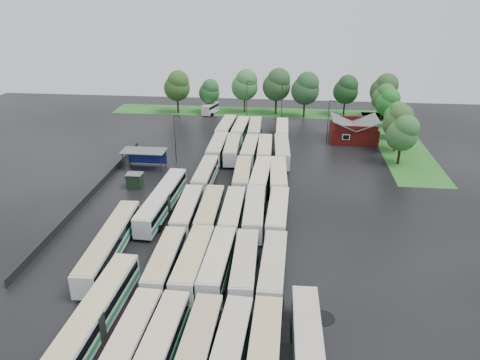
# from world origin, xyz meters

# --- Properties ---
(ground) EXTENTS (160.00, 160.00, 0.00)m
(ground) POSITION_xyz_m (0.00, 0.00, 0.00)
(ground) COLOR black
(ground) RESTS_ON ground
(brick_building) EXTENTS (10.07, 8.60, 5.39)m
(brick_building) POSITION_xyz_m (24.00, 42.77, 1.87)
(brick_building) COLOR maroon
(brick_building) RESTS_ON ground
(wash_shed) EXTENTS (8.20, 4.20, 3.58)m
(wash_shed) POSITION_xyz_m (-17.20, 22.02, 2.99)
(wash_shed) COLOR #2D2D30
(wash_shed) RESTS_ON ground
(utility_hut) EXTENTS (2.70, 2.20, 2.62)m
(utility_hut) POSITION_xyz_m (-16.20, 12.60, 1.32)
(utility_hut) COLOR black
(utility_hut) RESTS_ON ground
(grass_strip_north) EXTENTS (80.00, 10.00, 0.01)m
(grass_strip_north) POSITION_xyz_m (2.00, 64.80, 0.01)
(grass_strip_north) COLOR #22651F
(grass_strip_north) RESTS_ON ground
(grass_strip_east) EXTENTS (10.00, 50.00, 0.01)m
(grass_strip_east) POSITION_xyz_m (34.00, 42.80, 0.01)
(grass_strip_east) COLOR #22651F
(grass_strip_east) RESTS_ON ground
(west_fence) EXTENTS (0.10, 50.00, 1.20)m
(west_fence) POSITION_xyz_m (-22.20, 8.00, 0.60)
(west_fence) COLOR #2D2D30
(west_fence) RESTS_ON ground
(bus_r0c0) EXTENTS (2.92, 12.48, 3.46)m
(bus_r0c0) POSITION_xyz_m (-4.29, -25.72, 1.90)
(bus_r0c0) COLOR silver
(bus_r0c0) RESTS_ON ground
(bus_r0c1) EXTENTS (3.00, 12.59, 3.49)m
(bus_r0c1) POSITION_xyz_m (-1.35, -25.88, 1.92)
(bus_r0c1) COLOR silver
(bus_r0c1) RESTS_ON ground
(bus_r0c2) EXTENTS (2.98, 12.73, 3.53)m
(bus_r0c2) POSITION_xyz_m (2.15, -26.20, 1.94)
(bus_r0c2) COLOR silver
(bus_r0c2) RESTS_ON ground
(bus_r0c3) EXTENTS (3.24, 12.58, 3.47)m
(bus_r0c3) POSITION_xyz_m (5.12, -26.02, 1.91)
(bus_r0c3) COLOR silver
(bus_r0c3) RESTS_ON ground
(bus_r0c4) EXTENTS (2.96, 13.03, 3.62)m
(bus_r0c4) POSITION_xyz_m (8.27, -26.21, 1.99)
(bus_r0c4) COLOR silver
(bus_r0c4) RESTS_ON ground
(bus_r1c0) EXTENTS (2.83, 12.49, 3.47)m
(bus_r1c0) POSITION_xyz_m (-4.41, -12.41, 1.91)
(bus_r1c0) COLOR silver
(bus_r1c0) RESTS_ON ground
(bus_r1c1) EXTENTS (3.02, 13.19, 3.66)m
(bus_r1c1) POSITION_xyz_m (-1.02, -12.26, 2.01)
(bus_r1c1) COLOR silver
(bus_r1c1) RESTS_ON ground
(bus_r1c2) EXTENTS (3.01, 12.82, 3.55)m
(bus_r1c2) POSITION_xyz_m (1.87, -12.06, 1.95)
(bus_r1c2) COLOR silver
(bus_r1c2) RESTS_ON ground
(bus_r1c3) EXTENTS (3.06, 12.85, 3.56)m
(bus_r1c3) POSITION_xyz_m (5.16, -12.39, 1.96)
(bus_r1c3) COLOR silver
(bus_r1c3) RESTS_ON ground
(bus_r1c4) EXTENTS (3.08, 13.08, 3.62)m
(bus_r1c4) POSITION_xyz_m (8.49, -12.58, 1.99)
(bus_r1c4) COLOR silver
(bus_r1c4) RESTS_ON ground
(bus_r2c0) EXTENTS (2.95, 12.67, 3.51)m
(bus_r2c0) POSITION_xyz_m (-4.55, 0.96, 1.93)
(bus_r2c0) COLOR silver
(bus_r2c0) RESTS_ON ground
(bus_r2c1) EXTENTS (2.92, 12.78, 3.55)m
(bus_r2c1) POSITION_xyz_m (-1.24, 1.13, 1.95)
(bus_r2c1) COLOR silver
(bus_r2c1) RESTS_ON ground
(bus_r2c2) EXTENTS (2.83, 12.74, 3.54)m
(bus_r2c2) POSITION_xyz_m (2.07, 0.95, 1.95)
(bus_r2c2) COLOR silver
(bus_r2c2) RESTS_ON ground
(bus_r2c3) EXTENTS (3.18, 13.19, 3.65)m
(bus_r2c3) POSITION_xyz_m (5.20, 1.47, 2.01)
(bus_r2c3) COLOR silver
(bus_r2c3) RESTS_ON ground
(bus_r2c4) EXTENTS (3.08, 13.03, 3.61)m
(bus_r2c4) POSITION_xyz_m (8.59, 1.37, 1.99)
(bus_r2c4) COLOR silver
(bus_r2c4) RESTS_ON ground
(bus_r3c0) EXTENTS (2.74, 12.47, 3.47)m
(bus_r3c0) POSITION_xyz_m (-4.30, 14.69, 1.91)
(bus_r3c0) COLOR silver
(bus_r3c0) RESTS_ON ground
(bus_r3c2) EXTENTS (3.08, 12.55, 3.47)m
(bus_r3c2) POSITION_xyz_m (2.09, 15.09, 1.91)
(bus_r3c2) COLOR silver
(bus_r3c2) RESTS_ON ground
(bus_r3c3) EXTENTS (3.24, 13.24, 3.66)m
(bus_r3c3) POSITION_xyz_m (5.31, 14.48, 2.01)
(bus_r3c3) COLOR silver
(bus_r3c3) RESTS_ON ground
(bus_r3c4) EXTENTS (3.32, 13.11, 3.62)m
(bus_r3c4) POSITION_xyz_m (8.24, 14.81, 1.99)
(bus_r3c4) COLOR silver
(bus_r3c4) RESTS_ON ground
(bus_r4c0) EXTENTS (2.82, 13.01, 3.62)m
(bus_r4c0) POSITION_xyz_m (-4.34, 28.71, 1.99)
(bus_r4c0) COLOR silver
(bus_r4c0) RESTS_ON ground
(bus_r4c1) EXTENTS (3.17, 12.60, 3.48)m
(bus_r4c1) POSITION_xyz_m (-1.34, 28.68, 1.91)
(bus_r4c1) COLOR silver
(bus_r4c1) RESTS_ON ground
(bus_r4c2) EXTENTS (2.81, 12.46, 3.46)m
(bus_r4c2) POSITION_xyz_m (2.19, 28.41, 1.90)
(bus_r4c2) COLOR silver
(bus_r4c2) RESTS_ON ground
(bus_r4c3) EXTENTS (3.00, 12.68, 3.51)m
(bus_r4c3) POSITION_xyz_m (5.17, 28.42, 1.93)
(bus_r4c3) COLOR silver
(bus_r4c3) RESTS_ON ground
(bus_r4c4) EXTENTS (3.44, 13.29, 3.66)m
(bus_r4c4) POSITION_xyz_m (8.51, 28.21, 2.02)
(bus_r4c4) COLOR silver
(bus_r4c4) RESTS_ON ground
(bus_r5c0) EXTENTS (3.28, 13.01, 3.59)m
(bus_r5c0) POSITION_xyz_m (-4.41, 42.28, 1.98)
(bus_r5c0) COLOR silver
(bus_r5c0) RESTS_ON ground
(bus_r5c1) EXTENTS (3.09, 12.61, 3.49)m
(bus_r5c1) POSITION_xyz_m (-1.09, 41.85, 1.92)
(bus_r5c1) COLOR silver
(bus_r5c1) RESTS_ON ground
(bus_r5c2) EXTENTS (3.00, 12.57, 3.48)m
(bus_r5c2) POSITION_xyz_m (2.15, 42.07, 1.91)
(bus_r5c2) COLOR silver
(bus_r5c2) RESTS_ON ground
(bus_r5c4) EXTENTS (2.81, 12.47, 3.46)m
(bus_r5c4) POSITION_xyz_m (8.27, 41.70, 1.90)
(bus_r5c4) COLOR silver
(bus_r5c4) RESTS_ON ground
(artic_bus_west_a) EXTENTS (3.33, 19.50, 3.60)m
(artic_bus_west_a) POSITION_xyz_m (-8.91, -23.25, 2.00)
(artic_bus_west_a) COLOR silver
(artic_bus_west_a) RESTS_ON ground
(artic_bus_west_b) EXTENTS (3.47, 19.15, 3.54)m
(artic_bus_west_b) POSITION_xyz_m (-9.16, 4.22, 1.96)
(artic_bus_west_b) COLOR silver
(artic_bus_west_b) RESTS_ON ground
(artic_bus_west_c) EXTENTS (3.48, 19.34, 3.57)m
(artic_bus_west_c) POSITION_xyz_m (-12.49, -9.10, 1.98)
(artic_bus_west_c) COLOR silver
(artic_bus_west_c) RESTS_ON ground
(minibus) EXTENTS (3.98, 6.55, 2.69)m
(minibus) POSITION_xyz_m (-11.29, 61.78, 1.49)
(minibus) COLOR silver
(minibus) RESTS_ON ground
(tree_north_0) EXTENTS (6.89, 6.89, 11.41)m
(tree_north_0) POSITION_xyz_m (-19.92, 61.84, 7.34)
(tree_north_0) COLOR black
(tree_north_0) RESTS_ON ground
(tree_north_1) EXTENTS (5.50, 5.50, 9.12)m
(tree_north_1) POSITION_xyz_m (-11.53, 62.85, 5.86)
(tree_north_1) COLOR black
(tree_north_1) RESTS_ON ground
(tree_north_2) EXTENTS (7.03, 7.03, 11.65)m
(tree_north_2) POSITION_xyz_m (-2.18, 64.31, 7.49)
(tree_north_2) COLOR #3A2A1B
(tree_north_2) RESTS_ON ground
(tree_north_3) EXTENTS (7.34, 7.34, 12.15)m
(tree_north_3) POSITION_xyz_m (6.28, 63.85, 7.82)
(tree_north_3) COLOR black
(tree_north_3) RESTS_ON ground
(tree_north_4) EXTENTS (7.16, 7.16, 11.86)m
(tree_north_4) POSITION_xyz_m (13.67, 60.84, 7.63)
(tree_north_4) COLOR black
(tree_north_4) RESTS_ON ground
(tree_north_5) EXTENTS (6.47, 6.47, 10.72)m
(tree_north_5) POSITION_xyz_m (24.18, 64.03, 6.90)
(tree_north_5) COLOR black
(tree_north_5) RESTS_ON ground
(tree_north_6) EXTENTS (6.99, 6.99, 11.57)m
(tree_north_6) POSITION_xyz_m (33.59, 62.58, 7.44)
(tree_north_6) COLOR black
(tree_north_6) RESTS_ON ground
(tree_east_0) EXTENTS (5.97, 5.96, 9.87)m
(tree_east_0) POSITION_xyz_m (31.32, 28.91, 6.34)
(tree_east_0) COLOR black
(tree_east_0) RESTS_ON ground
(tree_east_1) EXTENTS (6.06, 6.06, 10.04)m
(tree_east_1) POSITION_xyz_m (32.01, 36.40, 6.46)
(tree_east_1) COLOR #34231A
(tree_east_1) RESTS_ON ground
(tree_east_2) EXTENTS (5.13, 5.13, 8.49)m
(tree_east_2) POSITION_xyz_m (33.38, 45.53, 5.46)
(tree_east_2) COLOR black
(tree_east_2) RESTS_ON ground
(tree_east_3) EXTENTS (5.74, 5.74, 9.50)m
(tree_east_3) POSITION_xyz_m (33.16, 54.39, 6.11)
(tree_east_3) COLOR #332317
(tree_east_3) RESTS_ON ground
(tree_east_4) EXTENTS (5.82, 5.79, 9.59)m
(tree_east_4) POSITION_xyz_m (33.08, 59.75, 6.16)
(tree_east_4) COLOR black
(tree_east_4) RESTS_ON ground
(lamp_post_ne) EXTENTS (1.45, 0.28, 9.40)m
(lamp_post_ne) POSITION_xyz_m (18.24, 40.86, 5.46)
(lamp_post_ne) COLOR #2D2D30
(lamp_post_ne) RESTS_ON ground
(lamp_post_nw) EXTENTS (1.44, 0.28, 9.35)m
(lamp_post_nw) POSITION_xyz_m (-12.02, 25.86, 5.43)
(lamp_post_nw) COLOR #2D2D30
(lamp_post_nw) RESTS_ON ground
(lamp_post_back_w) EXTENTS (1.60, 0.31, 10.41)m
(lamp_post_back_w) POSITION_xyz_m (-0.73, 54.85, 6.04)
(lamp_post_back_w) COLOR #2D2D30
(lamp_post_back_w) RESTS_ON ground
(lamp_post_back_e) EXTENTS (1.51, 0.29, 9.80)m
(lamp_post_back_e) POSITION_xyz_m (7.90, 55.91, 5.69)
(lamp_post_back_e) COLOR #2D2D30
(lamp_post_back_e) RESTS_ON ground
(puddle_0) EXTENTS (3.64, 3.64, 0.01)m
(puddle_0) POSITION_xyz_m (-0.55, -18.54, 0.00)
(puddle_0) COLOR black
(puddle_0) RESTS_ON ground
(puddle_1) EXTENTS (3.24, 3.24, 0.01)m
(puddle_1) POSITION_xyz_m (10.50, -20.82, 0.00)
(puddle_1) COLOR black
(puddle_1) RESTS_ON ground
(puddle_2) EXTENTS (6.40, 6.40, 0.01)m
(puddle_2) POSITION_xyz_m (-7.82, 1.45, 0.00)
(puddle_2) COLOR black
(puddle_2) RESTS_ON ground
(puddle_3) EXTENTS (4.93, 4.93, 0.01)m
(puddle_3) POSITION_xyz_m (2.24, -2.01, 0.00)
(puddle_3) COLOR black
(puddle_3) RESTS_ON ground
(puddle_4) EXTENTS (2.75, 2.75, 0.01)m
(puddle_4) POSITION_xyz_m (13.98, -18.26, 0.00)
(puddle_4) COLOR black
(puddle_4) RESTS_ON ground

